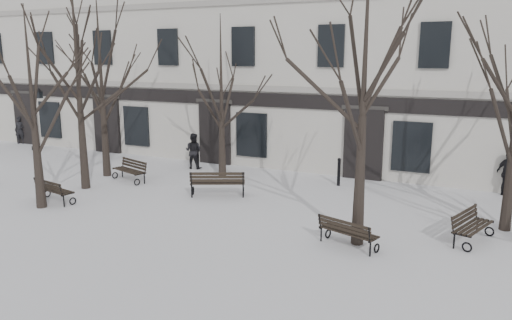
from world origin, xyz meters
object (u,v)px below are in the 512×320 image
Objects in this scene: bench_1 at (53,190)px; bench_4 at (218,182)px; tree_0 at (76,48)px; tree_2 at (366,48)px; bench_3 at (130,170)px; bench_5 at (471,225)px; tree_1 at (30,84)px; bench_2 at (347,232)px; lamp_post at (35,115)px.

bench_1 is 0.85× the size of bench_4.
tree_2 is at bearing -6.34° from tree_0.
bench_3 is 12.93m from bench_5.
bench_2 is at bearing 5.04° from tree_1.
bench_2 is (-0.18, -0.40, -4.78)m from tree_2.
bench_1 reaches higher than bench_2.
bench_5 is at bearing 28.07° from tree_2.
bench_1 is 10.90m from lamp_post.
tree_1 is at bearing 120.19° from bench_5.
bench_5 is 22.27m from lamp_post.
bench_2 is (10.74, -1.61, -4.85)m from tree_0.
tree_0 is at bearing 100.34° from tree_1.
tree_2 reaches higher than bench_5.
bench_3 reaches higher than bench_1.
bench_5 is (2.78, 1.48, -4.75)m from tree_2.
tree_2 is (10.92, -1.21, -0.07)m from tree_0.
tree_0 is 1.01× the size of tree_2.
bench_1 is (-10.54, -0.71, -4.77)m from tree_2.
bench_4 reaches higher than bench_3.
bench_5 is at bearing -11.89° from lamp_post.
bench_3 is at bearing -32.15° from bench_4.
bench_5 is at bearing 148.36° from bench_4.
bench_5 reaches higher than bench_3.
lamp_post is at bearing 148.95° from tree_0.
bench_5 is (2.95, 1.88, 0.03)m from bench_2.
tree_2 is 4.80m from bench_2.
bench_2 is 3.50m from bench_5.
tree_2 reaches higher than tree_1.
tree_0 is 2.81m from tree_1.
lamp_post reaches higher than bench_5.
tree_0 is at bearing -31.05° from lamp_post.
tree_1 reaches higher than bench_4.
lamp_post is (-13.25, 3.69, 1.40)m from bench_4.
tree_0 is 10.99m from tree_2.
bench_3 is 9.55m from lamp_post.
bench_1 is 13.49m from bench_5.
bench_2 is 6.19m from bench_4.
bench_4 is (4.37, -0.49, 0.06)m from bench_3.
tree_1 is 11.46m from lamp_post.
bench_5 reaches higher than bench_2.
bench_4 is at bearing 37.74° from tree_1.
tree_0 is 1.28× the size of tree_1.
tree_2 is at bearing 2.38° from bench_3.
tree_2 is at bearing 136.37° from bench_5.
bench_1 is 0.52× the size of lamp_post.
tree_1 is 1.98× the size of lamp_post.
tree_1 is 3.25× the size of bench_4.
tree_1 is 10.60m from tree_2.
lamp_post is at bearing 96.41° from bench_5.
bench_3 is at bearing 63.03° from tree_0.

